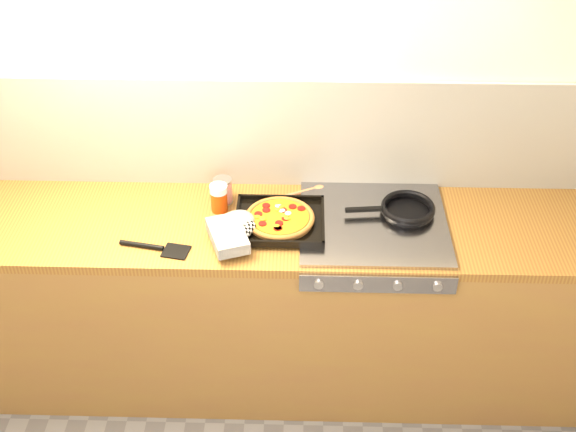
{
  "coord_description": "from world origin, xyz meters",
  "views": [
    {
      "loc": [
        0.16,
        -1.25,
        2.7
      ],
      "look_at": [
        0.1,
        1.08,
        0.95
      ],
      "focal_mm": 45.0,
      "sensor_mm": 36.0,
      "label": 1
    }
  ],
  "objects_px": {
    "tomato_can": "(223,191)",
    "juice_glass": "(219,198)",
    "frying_pan": "(407,209)",
    "pizza_on_tray": "(265,222)"
  },
  "relations": [
    {
      "from": "frying_pan",
      "to": "tomato_can",
      "type": "height_order",
      "value": "tomato_can"
    },
    {
      "from": "tomato_can",
      "to": "juice_glass",
      "type": "height_order",
      "value": "juice_glass"
    },
    {
      "from": "frying_pan",
      "to": "tomato_can",
      "type": "bearing_deg",
      "value": 173.81
    },
    {
      "from": "pizza_on_tray",
      "to": "juice_glass",
      "type": "xyz_separation_m",
      "value": [
        -0.2,
        0.13,
        0.02
      ]
    },
    {
      "from": "pizza_on_tray",
      "to": "tomato_can",
      "type": "height_order",
      "value": "tomato_can"
    },
    {
      "from": "pizza_on_tray",
      "to": "tomato_can",
      "type": "xyz_separation_m",
      "value": [
        -0.19,
        0.2,
        0.02
      ]
    },
    {
      "from": "frying_pan",
      "to": "tomato_can",
      "type": "distance_m",
      "value": 0.77
    },
    {
      "from": "frying_pan",
      "to": "pizza_on_tray",
      "type": "bearing_deg",
      "value": -168.93
    },
    {
      "from": "frying_pan",
      "to": "tomato_can",
      "type": "relative_size",
      "value": 3.39
    },
    {
      "from": "pizza_on_tray",
      "to": "juice_glass",
      "type": "bearing_deg",
      "value": 146.08
    }
  ]
}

